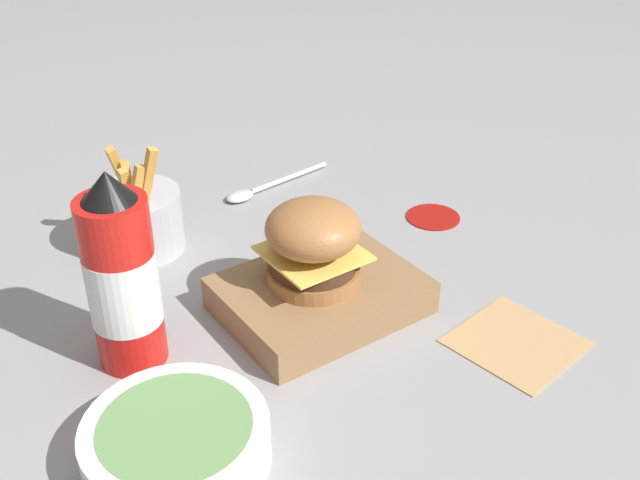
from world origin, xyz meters
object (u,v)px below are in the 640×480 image
at_px(burger, 313,243).
at_px(fries_basket, 137,220).
at_px(serving_board, 320,295).
at_px(spoon, 257,190).
at_px(side_bowl, 177,442).
at_px(ketchup_bottle, 122,279).

height_order(burger, fries_basket, fries_basket).
relative_size(serving_board, spoon, 1.15).
relative_size(fries_basket, side_bowl, 0.90).
height_order(serving_board, ketchup_bottle, ketchup_bottle).
relative_size(burger, fries_basket, 0.70).
xyz_separation_m(fries_basket, spoon, (0.19, 0.04, -0.03)).
distance_m(serving_board, spoon, 0.28).
xyz_separation_m(serving_board, ketchup_bottle, (-0.19, 0.04, 0.07)).
distance_m(burger, side_bowl, 0.25).
xyz_separation_m(ketchup_bottle, side_bowl, (-0.02, -0.15, -0.07)).
bearing_deg(side_bowl, fries_basket, 71.63).
xyz_separation_m(serving_board, burger, (-0.00, 0.01, 0.06)).
bearing_deg(serving_board, spoon, 72.72).
relative_size(serving_board, burger, 2.05).
xyz_separation_m(serving_board, spoon, (0.08, 0.27, -0.01)).
bearing_deg(burger, side_bowl, -152.43).
distance_m(burger, ketchup_bottle, 0.19).
bearing_deg(fries_basket, spoon, 11.90).
bearing_deg(serving_board, fries_basket, 114.77).
bearing_deg(spoon, ketchup_bottle, 33.42).
bearing_deg(spoon, fries_basket, 5.81).
bearing_deg(serving_board, side_bowl, -154.11).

